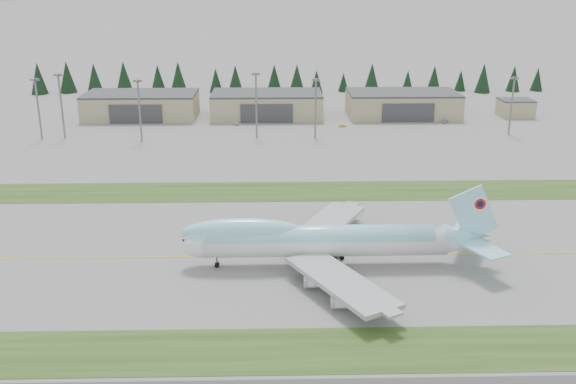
{
  "coord_description": "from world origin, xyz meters",
  "views": [
    {
      "loc": [
        -12.3,
        -129.98,
        58.52
      ],
      "look_at": [
        -8.74,
        20.64,
        8.0
      ],
      "focal_mm": 40.0,
      "sensor_mm": 36.0,
      "label": 1
    }
  ],
  "objects_px": {
    "hangar_right": "(402,104)",
    "boeing_747_freighter": "(322,240)",
    "hangar_center": "(267,105)",
    "service_vehicle_b": "(343,127)",
    "service_vehicle_a": "(237,125)",
    "hangar_left": "(141,105)",
    "service_vehicle_c": "(445,123)"
  },
  "relations": [
    {
      "from": "hangar_center",
      "to": "service_vehicle_b",
      "type": "height_order",
      "value": "hangar_center"
    },
    {
      "from": "hangar_center",
      "to": "service_vehicle_c",
      "type": "bearing_deg",
      "value": -10.8
    },
    {
      "from": "hangar_left",
      "to": "service_vehicle_c",
      "type": "height_order",
      "value": "hangar_left"
    },
    {
      "from": "boeing_747_freighter",
      "to": "service_vehicle_b",
      "type": "distance_m",
      "value": 135.0
    },
    {
      "from": "hangar_right",
      "to": "boeing_747_freighter",
      "type": "bearing_deg",
      "value": -106.94
    },
    {
      "from": "hangar_center",
      "to": "service_vehicle_a",
      "type": "bearing_deg",
      "value": -126.86
    },
    {
      "from": "service_vehicle_a",
      "to": "service_vehicle_b",
      "type": "height_order",
      "value": "service_vehicle_a"
    },
    {
      "from": "hangar_right",
      "to": "service_vehicle_a",
      "type": "relative_size",
      "value": 14.99
    },
    {
      "from": "boeing_747_freighter",
      "to": "hangar_left",
      "type": "xyz_separation_m",
      "value": [
        -67.76,
        155.06,
        -0.5
      ]
    },
    {
      "from": "hangar_left",
      "to": "service_vehicle_b",
      "type": "height_order",
      "value": "hangar_left"
    },
    {
      "from": "hangar_center",
      "to": "hangar_right",
      "type": "relative_size",
      "value": 1.0
    },
    {
      "from": "hangar_right",
      "to": "service_vehicle_b",
      "type": "xyz_separation_m",
      "value": [
        -28.64,
        -21.47,
        -5.39
      ]
    },
    {
      "from": "hangar_center",
      "to": "service_vehicle_a",
      "type": "xyz_separation_m",
      "value": [
        -12.54,
        -16.73,
        -5.39
      ]
    },
    {
      "from": "hangar_right",
      "to": "service_vehicle_b",
      "type": "height_order",
      "value": "hangar_right"
    },
    {
      "from": "hangar_center",
      "to": "service_vehicle_b",
      "type": "bearing_deg",
      "value": -34.4
    },
    {
      "from": "boeing_747_freighter",
      "to": "service_vehicle_b",
      "type": "xyz_separation_m",
      "value": [
        18.6,
        133.58,
        -5.89
      ]
    },
    {
      "from": "service_vehicle_b",
      "to": "service_vehicle_c",
      "type": "xyz_separation_m",
      "value": [
        44.29,
        7.04,
        0.0
      ]
    },
    {
      "from": "hangar_left",
      "to": "hangar_center",
      "type": "distance_m",
      "value": 55.0
    },
    {
      "from": "service_vehicle_a",
      "to": "service_vehicle_b",
      "type": "relative_size",
      "value": 1.03
    },
    {
      "from": "service_vehicle_b",
      "to": "service_vehicle_c",
      "type": "height_order",
      "value": "service_vehicle_c"
    },
    {
      "from": "hangar_left",
      "to": "service_vehicle_a",
      "type": "relative_size",
      "value": 14.99
    },
    {
      "from": "hangar_right",
      "to": "service_vehicle_a",
      "type": "xyz_separation_m",
      "value": [
        -72.54,
        -16.73,
        -5.39
      ]
    },
    {
      "from": "boeing_747_freighter",
      "to": "hangar_left",
      "type": "bearing_deg",
      "value": 113.29
    },
    {
      "from": "service_vehicle_a",
      "to": "hangar_left",
      "type": "bearing_deg",
      "value": 149.36
    },
    {
      "from": "hangar_right",
      "to": "service_vehicle_a",
      "type": "height_order",
      "value": "hangar_right"
    },
    {
      "from": "service_vehicle_a",
      "to": "hangar_center",
      "type": "bearing_deg",
      "value": 44.01
    },
    {
      "from": "hangar_center",
      "to": "service_vehicle_b",
      "type": "distance_m",
      "value": 38.39
    },
    {
      "from": "service_vehicle_a",
      "to": "service_vehicle_c",
      "type": "xyz_separation_m",
      "value": [
        88.2,
        2.3,
        0.0
      ]
    },
    {
      "from": "service_vehicle_b",
      "to": "service_vehicle_c",
      "type": "distance_m",
      "value": 44.85
    },
    {
      "from": "hangar_left",
      "to": "hangar_center",
      "type": "xyz_separation_m",
      "value": [
        55.0,
        0.0,
        0.0
      ]
    },
    {
      "from": "boeing_747_freighter",
      "to": "service_vehicle_a",
      "type": "xyz_separation_m",
      "value": [
        -25.31,
        138.32,
        -5.89
      ]
    },
    {
      "from": "boeing_747_freighter",
      "to": "hangar_right",
      "type": "height_order",
      "value": "boeing_747_freighter"
    }
  ]
}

